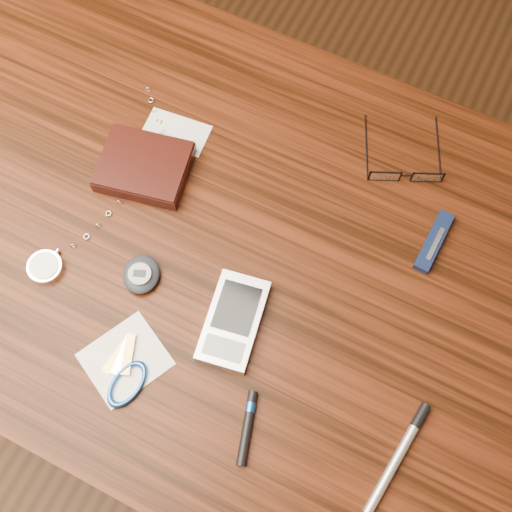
# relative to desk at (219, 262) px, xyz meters

# --- Properties ---
(ground) EXTENTS (3.80, 3.80, 0.00)m
(ground) POSITION_rel_desk_xyz_m (0.00, 0.00, -0.65)
(ground) COLOR #472814
(ground) RESTS_ON ground
(desk) EXTENTS (1.00, 0.70, 0.75)m
(desk) POSITION_rel_desk_xyz_m (0.00, 0.00, 0.00)
(desk) COLOR #3C1709
(desk) RESTS_ON ground
(wallet_and_card) EXTENTS (0.14, 0.17, 0.03)m
(wallet_and_card) POSITION_rel_desk_xyz_m (-0.13, 0.05, 0.12)
(wallet_and_card) COLOR black
(wallet_and_card) RESTS_ON desk
(eyeglasses) EXTENTS (0.14, 0.14, 0.02)m
(eyeglasses) POSITION_rel_desk_xyz_m (0.20, 0.20, 0.11)
(eyeglasses) COLOR black
(eyeglasses) RESTS_ON desk
(pocket_watch) EXTENTS (0.08, 0.33, 0.01)m
(pocket_watch) POSITION_rel_desk_xyz_m (-0.18, -0.13, 0.11)
(pocket_watch) COLOR white
(pocket_watch) RESTS_ON desk
(pda_phone) EXTENTS (0.09, 0.13, 0.02)m
(pda_phone) POSITION_rel_desk_xyz_m (0.08, -0.10, 0.11)
(pda_phone) COLOR silver
(pda_phone) RESTS_ON desk
(pedometer) EXTENTS (0.07, 0.07, 0.02)m
(pedometer) POSITION_rel_desk_xyz_m (-0.06, -0.10, 0.11)
(pedometer) COLOR black
(pedometer) RESTS_ON desk
(notepad_keys) EXTENTS (0.12, 0.13, 0.01)m
(notepad_keys) POSITION_rel_desk_xyz_m (-0.01, -0.22, 0.11)
(notepad_keys) COLOR white
(notepad_keys) RESTS_ON desk
(pocket_knife) EXTENTS (0.02, 0.09, 0.01)m
(pocket_knife) POSITION_rel_desk_xyz_m (0.27, 0.12, 0.11)
(pocket_knife) COLOR #0C1735
(pocket_knife) RESTS_ON desk
(silver_pen) EXTENTS (0.03, 0.15, 0.01)m
(silver_pen) POSITION_rel_desk_xyz_m (0.33, -0.15, 0.11)
(silver_pen) COLOR silver
(silver_pen) RESTS_ON desk
(black_blue_pen) EXTENTS (0.04, 0.09, 0.01)m
(black_blue_pen) POSITION_rel_desk_xyz_m (0.15, -0.21, 0.11)
(black_blue_pen) COLOR black
(black_blue_pen) RESTS_ON desk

